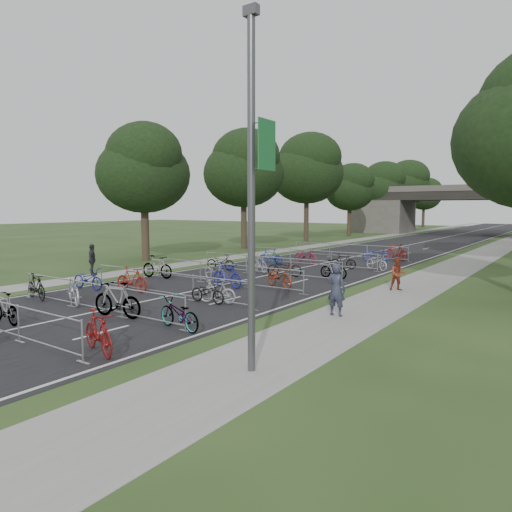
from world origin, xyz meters
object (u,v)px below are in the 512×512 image
(bike_1, at_px, (5,308))
(pedestrian_a, at_px, (336,290))
(overpass_bridge, at_px, (460,210))
(pedestrian_c, at_px, (92,260))
(lamppost, at_px, (252,188))
(pedestrian_b, at_px, (398,274))

(bike_1, bearing_deg, pedestrian_a, 132.01)
(overpass_bridge, xyz_separation_m, pedestrian_c, (-8.05, -55.90, -2.64))
(overpass_bridge, relative_size, bike_1, 17.53)
(lamppost, height_order, pedestrian_a, lamppost)
(bike_1, xyz_separation_m, pedestrian_a, (8.38, 7.42, 0.40))
(lamppost, height_order, pedestrian_c, lamppost)
(pedestrian_a, relative_size, pedestrian_c, 1.04)
(lamppost, height_order, pedestrian_b, lamppost)
(bike_1, height_order, pedestrian_b, pedestrian_b)
(overpass_bridge, xyz_separation_m, lamppost, (8.33, -63.00, 0.75))
(pedestrian_a, distance_m, pedestrian_c, 15.59)
(overpass_bridge, xyz_separation_m, pedestrian_a, (7.51, -56.81, -2.60))
(bike_1, relative_size, pedestrian_a, 0.94)
(lamppost, relative_size, bike_1, 4.64)
(lamppost, bearing_deg, pedestrian_c, 156.57)
(overpass_bridge, height_order, bike_1, overpass_bridge)
(lamppost, xyz_separation_m, pedestrian_c, (-16.38, 7.10, -3.38))
(pedestrian_c, bearing_deg, lamppost, -162.20)
(lamppost, relative_size, pedestrian_b, 5.30)
(lamppost, distance_m, pedestrian_c, 18.17)
(pedestrian_a, relative_size, pedestrian_b, 1.21)
(pedestrian_a, bearing_deg, pedestrian_b, -92.20)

